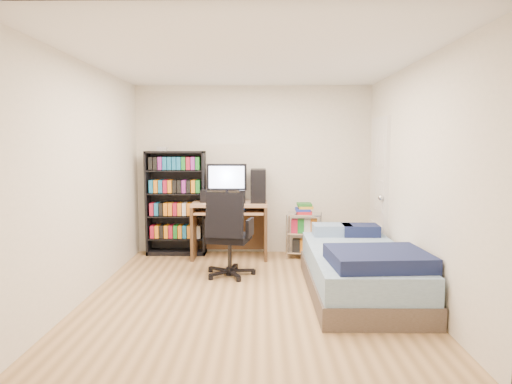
{
  "coord_description": "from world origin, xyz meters",
  "views": [
    {
      "loc": [
        0.11,
        -4.84,
        1.64
      ],
      "look_at": [
        0.06,
        0.4,
        1.09
      ],
      "focal_mm": 32.0,
      "sensor_mm": 36.0,
      "label": 1
    }
  ],
  "objects_px": {
    "computer_desk": "(238,207)",
    "bed": "(359,269)",
    "office_chair": "(229,249)",
    "media_shelf": "(176,202)"
  },
  "relations": [
    {
      "from": "computer_desk",
      "to": "bed",
      "type": "distance_m",
      "value": 2.24
    },
    {
      "from": "computer_desk",
      "to": "office_chair",
      "type": "bearing_deg",
      "value": -93.32
    },
    {
      "from": "media_shelf",
      "to": "computer_desk",
      "type": "bearing_deg",
      "value": -7.35
    },
    {
      "from": "computer_desk",
      "to": "media_shelf",
      "type": "bearing_deg",
      "value": 172.65
    },
    {
      "from": "media_shelf",
      "to": "office_chair",
      "type": "relative_size",
      "value": 1.5
    },
    {
      "from": "bed",
      "to": "computer_desk",
      "type": "bearing_deg",
      "value": 130.23
    },
    {
      "from": "computer_desk",
      "to": "office_chair",
      "type": "relative_size",
      "value": 1.27
    },
    {
      "from": "office_chair",
      "to": "bed",
      "type": "height_order",
      "value": "office_chair"
    },
    {
      "from": "media_shelf",
      "to": "office_chair",
      "type": "height_order",
      "value": "media_shelf"
    },
    {
      "from": "media_shelf",
      "to": "office_chair",
      "type": "bearing_deg",
      "value": -53.1
    }
  ]
}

